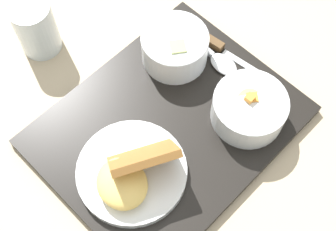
{
  "coord_description": "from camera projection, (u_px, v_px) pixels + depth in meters",
  "views": [
    {
      "loc": [
        0.21,
        0.28,
        0.72
      ],
      "look_at": [
        0.0,
        0.0,
        0.05
      ],
      "focal_mm": 50.0,
      "sensor_mm": 36.0,
      "label": 1
    }
  ],
  "objects": [
    {
      "name": "plate_main",
      "position": [
        131.0,
        173.0,
        0.72
      ],
      "size": [
        0.18,
        0.18,
        0.09
      ],
      "color": "silver",
      "rests_on": "serving_tray"
    },
    {
      "name": "serving_tray",
      "position": [
        168.0,
        126.0,
        0.79
      ],
      "size": [
        0.46,
        0.39,
        0.02
      ],
      "color": "black",
      "rests_on": "ground_plane"
    },
    {
      "name": "glass_water",
      "position": [
        37.0,
        30.0,
        0.83
      ],
      "size": [
        0.07,
        0.07,
        0.11
      ],
      "color": "silver",
      "rests_on": "ground_plane"
    },
    {
      "name": "ground_plane",
      "position": [
        168.0,
        128.0,
        0.8
      ],
      "size": [
        4.0,
        4.0,
        0.0
      ],
      "primitive_type": "plane",
      "color": "tan"
    },
    {
      "name": "knife",
      "position": [
        216.0,
        45.0,
        0.85
      ],
      "size": [
        0.06,
        0.18,
        0.01
      ],
      "rotation": [
        0.0,
        0.0,
        1.84
      ],
      "color": "silver",
      "rests_on": "serving_tray"
    },
    {
      "name": "bowl_soup",
      "position": [
        175.0,
        46.0,
        0.81
      ],
      "size": [
        0.12,
        0.12,
        0.06
      ],
      "color": "silver",
      "rests_on": "serving_tray"
    },
    {
      "name": "spoon",
      "position": [
        215.0,
        57.0,
        0.84
      ],
      "size": [
        0.04,
        0.16,
        0.01
      ],
      "rotation": [
        0.0,
        0.0,
        1.66
      ],
      "color": "silver",
      "rests_on": "serving_tray"
    },
    {
      "name": "bowl_salad",
      "position": [
        249.0,
        108.0,
        0.76
      ],
      "size": [
        0.12,
        0.12,
        0.06
      ],
      "color": "silver",
      "rests_on": "serving_tray"
    }
  ]
}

